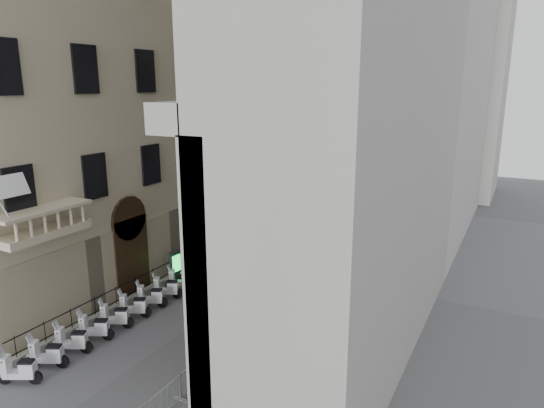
{
  "coord_description": "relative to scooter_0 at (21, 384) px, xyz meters",
  "views": [
    {
      "loc": [
        13.34,
        -6.46,
        11.35
      ],
      "look_at": [
        0.56,
        17.98,
        4.5
      ],
      "focal_mm": 32.0,
      "sensor_mm": 36.0,
      "label": 1
    }
  ],
  "objects": [
    {
      "name": "far_building",
      "position": [
        3.03,
        44.27,
        15.0
      ],
      "size": [
        22.0,
        10.0,
        30.0
      ],
      "primitive_type": "cube",
      "color": "#B1AEA7",
      "rests_on": "ground"
    },
    {
      "name": "iron_fence",
      "position": [
        -1.27,
        14.27,
        0.0
      ],
      "size": [
        0.3,
        28.0,
        1.4
      ],
      "primitive_type": null,
      "color": "black",
      "rests_on": "ground"
    },
    {
      "name": "blue_awning",
      "position": [
        7.18,
        22.27,
        0.0
      ],
      "size": [
        1.6,
        3.0,
        3.0
      ],
      "primitive_type": null,
      "color": "navy",
      "rests_on": "ground"
    },
    {
      "name": "flag",
      "position": [
        -0.97,
        1.27,
        0.0
      ],
      "size": [
        1.0,
        1.4,
        8.2
      ],
      "primitive_type": null,
      "color": "#9E0C11",
      "rests_on": "ground"
    },
    {
      "name": "scooter_0",
      "position": [
        0.0,
        0.0,
        0.0
      ],
      "size": [
        1.5,
        1.14,
        1.5
      ],
      "primitive_type": null,
      "rotation": [
        0.0,
        0.0,
        2.05
      ],
      "color": "silver",
      "rests_on": "ground"
    },
    {
      "name": "scooter_1",
      "position": [
        0.0,
        1.25,
        0.0
      ],
      "size": [
        1.5,
        1.14,
        1.5
      ],
      "primitive_type": null,
      "rotation": [
        0.0,
        0.0,
        2.05
      ],
      "color": "silver",
      "rests_on": "ground"
    },
    {
      "name": "scooter_2",
      "position": [
        0.0,
        2.5,
        0.0
      ],
      "size": [
        1.5,
        1.14,
        1.5
      ],
      "primitive_type": null,
      "rotation": [
        0.0,
        0.0,
        2.05
      ],
      "color": "silver",
      "rests_on": "ground"
    },
    {
      "name": "scooter_3",
      "position": [
        0.0,
        3.75,
        0.0
      ],
      "size": [
        1.5,
        1.14,
        1.5
      ],
      "primitive_type": null,
      "rotation": [
        0.0,
        0.0,
        2.05
      ],
      "color": "silver",
      "rests_on": "ground"
    },
    {
      "name": "scooter_4",
      "position": [
        0.0,
        5.0,
        0.0
      ],
      "size": [
        1.5,
        1.14,
        1.5
      ],
      "primitive_type": null,
      "rotation": [
        0.0,
        0.0,
        2.05
      ],
      "color": "silver",
      "rests_on": "ground"
    },
    {
      "name": "scooter_5",
      "position": [
        0.0,
        6.25,
        0.0
      ],
      "size": [
        1.5,
        1.14,
        1.5
      ],
      "primitive_type": null,
      "rotation": [
        0.0,
        0.0,
        2.05
      ],
      "color": "silver",
      "rests_on": "ground"
    },
    {
      "name": "scooter_6",
      "position": [
        0.0,
        7.5,
        0.0
      ],
      "size": [
        1.5,
        1.14,
        1.5
      ],
      "primitive_type": null,
      "rotation": [
        0.0,
        0.0,
        2.05
      ],
      "color": "silver",
      "rests_on": "ground"
    },
    {
      "name": "scooter_7",
      "position": [
        0.0,
        8.75,
        0.0
      ],
      "size": [
        1.5,
        1.14,
        1.5
      ],
      "primitive_type": null,
      "rotation": [
        0.0,
        0.0,
        2.05
      ],
      "color": "silver",
      "rests_on": "ground"
    },
    {
      "name": "scooter_8",
      "position": [
        0.0,
        10.01,
        0.0
      ],
      "size": [
        1.5,
        1.14,
        1.5
      ],
      "primitive_type": null,
      "rotation": [
        0.0,
        0.0,
        2.05
      ],
      "color": "silver",
      "rests_on": "ground"
    },
    {
      "name": "scooter_9",
      "position": [
        0.0,
        11.26,
        0.0
      ],
      "size": [
        1.5,
        1.14,
        1.5
      ],
      "primitive_type": null,
      "rotation": [
        0.0,
        0.0,
        2.05
      ],
      "color": "silver",
      "rests_on": "ground"
    },
    {
      "name": "scooter_10",
      "position": [
        0.0,
        12.51,
        0.0
      ],
      "size": [
        1.5,
        1.14,
        1.5
      ],
      "primitive_type": null,
      "rotation": [
        0.0,
        0.0,
        2.05
      ],
      "color": "silver",
      "rests_on": "ground"
    },
    {
      "name": "scooter_11",
      "position": [
        0.0,
        13.76,
        0.0
      ],
      "size": [
        1.5,
        1.14,
        1.5
      ],
      "primitive_type": null,
      "rotation": [
        0.0,
        0.0,
        2.05
      ],
      "color": "silver",
      "rests_on": "ground"
    },
    {
      "name": "barrier_1",
      "position": [
        6.16,
        3.33,
        0.0
      ],
      "size": [
        0.6,
        2.4,
        1.1
      ],
      "primitive_type": null,
      "color": "#96989D",
      "rests_on": "ground"
    },
    {
      "name": "barrier_2",
      "position": [
        6.16,
        5.83,
        0.0
      ],
      "size": [
        0.6,
        2.4,
        1.1
      ],
      "primitive_type": null,
      "color": "#96989D",
      "rests_on": "ground"
    },
    {
      "name": "barrier_3",
      "position": [
        6.16,
        8.33,
        0.0
      ],
      "size": [
        0.6,
        2.4,
        1.1
      ],
      "primitive_type": null,
      "color": "#96989D",
      "rests_on": "ground"
    },
    {
      "name": "barrier_4",
      "position": [
        6.16,
        10.83,
        0.0
      ],
      "size": [
        0.6,
        2.4,
        1.1
      ],
      "primitive_type": null,
      "color": "#96989D",
      "rests_on": "ground"
    },
    {
      "name": "barrier_5",
      "position": [
        6.16,
        13.33,
        0.0
      ],
      "size": [
        0.6,
        2.4,
        1.1
      ],
      "primitive_type": null,
      "color": "#96989D",
      "rests_on": "ground"
    },
    {
      "name": "barrier_6",
      "position": [
        6.16,
        15.83,
        0.0
      ],
      "size": [
        0.6,
        2.4,
        1.1
      ],
      "primitive_type": null,
      "color": "#96989D",
      "rests_on": "ground"
    },
    {
      "name": "security_tent",
      "position": [
        1.77,
        22.24,
        2.9
      ],
      "size": [
        4.27,
        4.27,
        3.47
      ],
      "color": "silver",
      "rests_on": "ground"
    },
    {
      "name": "street_lamp",
      "position": [
        0.84,
        23.71,
        4.87
      ],
      "size": [
        2.64,
        0.68,
        8.18
      ],
      "rotation": [
        0.0,
        0.0,
        0.19
      ],
      "color": "gray",
      "rests_on": "ground"
    },
    {
      "name": "info_kiosk",
      "position": [
        -1.16,
        10.97,
        0.91
      ],
      "size": [
        0.35,
        0.87,
        1.79
      ],
      "rotation": [
        0.0,
        0.0,
        -0.1
      ],
      "color": "black",
      "rests_on": "ground"
    },
    {
      "name": "pedestrian_a",
      "position": [
        2.61,
        22.33,
        1.01
      ],
      "size": [
        0.8,
        0.58,
        2.02
      ],
      "primitive_type": "imported",
      "rotation": [
        0.0,
        0.0,
        3.28
      ],
      "color": "#0E1738",
      "rests_on": "ground"
    },
    {
      "name": "pedestrian_b",
      "position": [
        5.61,
        29.99,
        0.93
      ],
      "size": [
        1.1,
        0.99,
        1.86
      ],
      "primitive_type": "imported",
      "rotation": [
        0.0,
        0.0,
        2.76
      ],
      "color": "black",
      "rests_on": "ground"
    },
    {
      "name": "pedestrian_c",
      "position": [
        3.76,
        32.18,
        0.95
      ],
      "size": [
        1.11,
        1.04,
        1.91
      ],
      "primitive_type": "imported",
      "rotation": [
        0.0,
        0.0,
        3.77
      ],
      "color": "black",
      "rests_on": "ground"
    }
  ]
}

